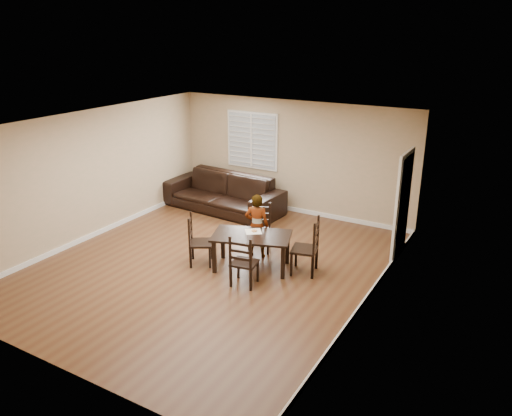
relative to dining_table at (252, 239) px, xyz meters
The scene contains 11 objects.
ground 0.98m from the dining_table, 156.70° to the right, with size 7.00×7.00×0.00m, color #56361D.
room 1.42m from the dining_table, 168.97° to the right, with size 6.04×7.04×2.72m.
dining_table is the anchor object (origin of this frame).
chair_near 0.93m from the dining_table, 109.68° to the left, with size 0.56×0.54×0.97m.
chair_far 0.78m from the dining_table, 72.30° to the right, with size 0.49×0.46×0.95m.
chair_left 1.10m from the dining_table, 159.52° to the right, with size 0.59×0.60×0.99m.
chair_right 1.11m from the dining_table, 18.55° to the left, with size 0.55×0.57×1.07m.
child 0.52m from the dining_table, 109.19° to the left, with size 0.47×0.31×1.29m, color gray.
napkin 0.19m from the dining_table, 109.19° to the left, with size 0.29×0.29×0.00m, color beige.
donut 0.20m from the dining_table, 102.85° to the left, with size 0.10×0.10×0.04m.
sofa 3.28m from the dining_table, 132.98° to the left, with size 3.04×1.19×0.89m, color black.
Camera 1 is at (5.01, -6.97, 4.24)m, focal length 35.00 mm.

